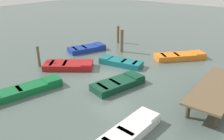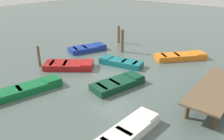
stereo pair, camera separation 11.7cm
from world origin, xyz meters
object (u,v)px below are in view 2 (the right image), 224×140
object	(u,v)px
rowboat_dark_green	(118,83)
rowboat_red	(69,65)
rowboat_teal	(121,62)
mooring_piling_mid_left	(39,56)
mooring_piling_far_right	(122,41)
rowboat_orange	(181,56)
rowboat_blue	(88,48)
rowboat_green	(25,89)
mooring_piling_near_right	(119,34)
rowboat_white	(128,131)
dock_segment	(216,89)

from	to	relation	value
rowboat_dark_green	rowboat_red	size ratio (longest dim) A/B	0.97
rowboat_teal	mooring_piling_mid_left	xyz separation A→B (m)	(3.88, -4.39, 0.54)
mooring_piling_mid_left	mooring_piling_far_right	bearing A→B (deg)	157.89
rowboat_red	rowboat_orange	xyz separation A→B (m)	(-6.80, 5.30, -0.00)
rowboat_blue	rowboat_orange	xyz separation A→B (m)	(-3.20, 7.09, -0.00)
rowboat_green	mooring_piling_near_right	distance (m)	11.50
rowboat_teal	rowboat_orange	distance (m)	4.93
rowboat_dark_green	rowboat_white	bearing A→B (deg)	-123.44
rowboat_dark_green	rowboat_red	xyz separation A→B (m)	(-0.08, -4.46, -0.00)
rowboat_teal	mooring_piling_far_right	world-z (taller)	mooring_piling_far_right
rowboat_dark_green	dock_segment	bearing A→B (deg)	-58.17
dock_segment	rowboat_dark_green	world-z (taller)	dock_segment
rowboat_red	rowboat_orange	bearing A→B (deg)	13.88
rowboat_green	rowboat_white	bearing A→B (deg)	-71.92
rowboat_dark_green	rowboat_orange	world-z (taller)	same
dock_segment	mooring_piling_far_right	distance (m)	9.46
rowboat_white	rowboat_orange	size ratio (longest dim) A/B	0.88
dock_segment	rowboat_orange	xyz separation A→B (m)	(-5.20, -4.11, -0.62)
rowboat_green	rowboat_white	world-z (taller)	same
rowboat_white	rowboat_orange	bearing A→B (deg)	14.45
rowboat_green	mooring_piling_near_right	xyz separation A→B (m)	(-11.28, -2.20, 0.60)
rowboat_dark_green	rowboat_teal	size ratio (longest dim) A/B	1.05
rowboat_green	mooring_piling_mid_left	xyz separation A→B (m)	(-2.84, -2.82, 0.54)
rowboat_green	rowboat_blue	bearing A→B (deg)	31.98
dock_segment	rowboat_orange	world-z (taller)	dock_segment
rowboat_green	mooring_piling_mid_left	distance (m)	4.04
rowboat_red	dock_segment	bearing A→B (deg)	-28.53
rowboat_teal	mooring_piling_far_right	size ratio (longest dim) A/B	1.70
rowboat_blue	rowboat_white	xyz separation A→B (m)	(6.89, 9.30, -0.00)
dock_segment	mooring_piling_near_right	xyz separation A→B (m)	(-5.71, -10.69, -0.02)
dock_segment	mooring_piling_near_right	size ratio (longest dim) A/B	3.29
rowboat_green	mooring_piling_mid_left	size ratio (longest dim) A/B	2.81
mooring_piling_near_right	rowboat_red	bearing A→B (deg)	9.91
dock_segment	rowboat_blue	bearing A→B (deg)	-101.86
mooring_piling_far_right	dock_segment	bearing A→B (deg)	67.11
rowboat_green	rowboat_white	size ratio (longest dim) A/B	1.28
dock_segment	rowboat_blue	xyz separation A→B (m)	(-2.00, -11.20, -0.62)
rowboat_teal	dock_segment	bearing A→B (deg)	158.86
rowboat_red	rowboat_green	bearing A→B (deg)	-115.13
dock_segment	mooring_piling_far_right	bearing A→B (deg)	-114.62
rowboat_white	rowboat_teal	bearing A→B (deg)	41.84
rowboat_red	rowboat_white	xyz separation A→B (m)	(3.29, 7.51, 0.00)
mooring_piling_near_right	rowboat_orange	bearing A→B (deg)	85.54
rowboat_blue	mooring_piling_far_right	distance (m)	3.09
mooring_piling_mid_left	mooring_piling_far_right	size ratio (longest dim) A/B	0.78
rowboat_red	mooring_piling_near_right	xyz separation A→B (m)	(-7.31, -1.28, 0.60)
rowboat_red	rowboat_teal	world-z (taller)	same
rowboat_green	rowboat_orange	bearing A→B (deg)	-9.90
rowboat_blue	rowboat_white	bearing A→B (deg)	-105.65
mooring_piling_far_right	rowboat_red	bearing A→B (deg)	-7.50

